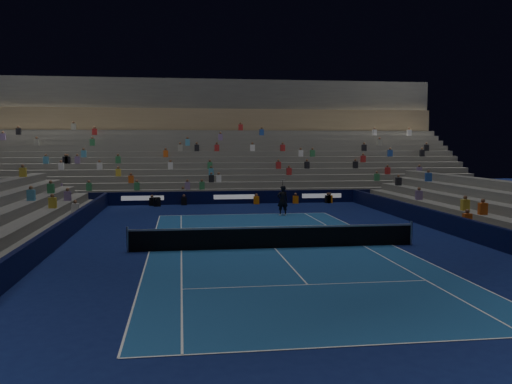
{
  "coord_description": "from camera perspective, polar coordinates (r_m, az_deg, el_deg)",
  "views": [
    {
      "loc": [
        -4.1,
        -23.54,
        4.61
      ],
      "look_at": [
        0.0,
        6.0,
        2.0
      ],
      "focal_mm": 38.14,
      "sensor_mm": 36.0,
      "label": 1
    }
  ],
  "objects": [
    {
      "name": "ground",
      "position": [
        24.33,
        1.95,
        -5.92
      ],
      "size": [
        90.0,
        90.0,
        0.0
      ],
      "primitive_type": "plane",
      "color": "#0C164B",
      "rests_on": "ground"
    },
    {
      "name": "court_surface",
      "position": [
        24.33,
        1.95,
        -5.91
      ],
      "size": [
        10.97,
        23.77,
        0.01
      ],
      "primitive_type": "cube",
      "color": "navy",
      "rests_on": "ground"
    },
    {
      "name": "sponsor_barrier_far",
      "position": [
        42.43,
        -2.32,
        -0.56
      ],
      "size": [
        44.0,
        0.25,
        1.0
      ],
      "primitive_type": "cube",
      "color": "black",
      "rests_on": "ground"
    },
    {
      "name": "sponsor_barrier_east",
      "position": [
        27.59,
        22.27,
        -3.94
      ],
      "size": [
        0.25,
        37.0,
        1.0
      ],
      "primitive_type": "cube",
      "color": "black",
      "rests_on": "ground"
    },
    {
      "name": "sponsor_barrier_west",
      "position": [
        24.54,
        -21.06,
        -4.98
      ],
      "size": [
        0.25,
        37.0,
        1.0
      ],
      "primitive_type": "cube",
      "color": "black",
      "rests_on": "ground"
    },
    {
      "name": "grandstand_main",
      "position": [
        51.61,
        -3.35,
        3.62
      ],
      "size": [
        44.0,
        15.2,
        11.2
      ],
      "color": "slate",
      "rests_on": "ground"
    },
    {
      "name": "tennis_net",
      "position": [
        24.24,
        1.95,
        -4.75
      ],
      "size": [
        12.9,
        0.1,
        1.1
      ],
      "color": "#B2B2B7",
      "rests_on": "ground"
    },
    {
      "name": "tennis_player",
      "position": [
        35.33,
        2.81,
        -0.9
      ],
      "size": [
        0.76,
        0.53,
        1.96
      ],
      "primitive_type": "imported",
      "rotation": [
        0.0,
        0.0,
        3.24
      ],
      "color": "black",
      "rests_on": "ground"
    },
    {
      "name": "broadcast_camera",
      "position": [
        41.32,
        -10.37,
        -1.01
      ],
      "size": [
        0.6,
        1.01,
        0.66
      ],
      "color": "black",
      "rests_on": "ground"
    }
  ]
}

